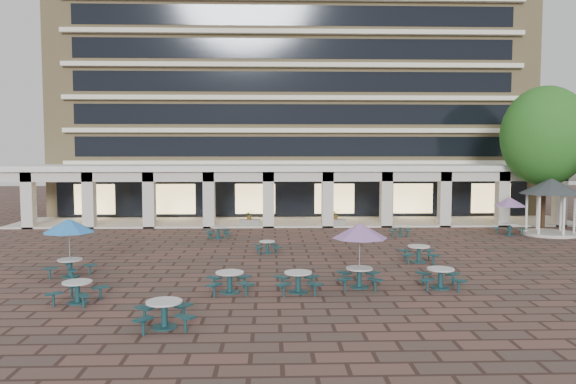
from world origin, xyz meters
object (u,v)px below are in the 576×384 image
at_px(planter_left, 250,220).
at_px(planter_right, 335,219).
at_px(picnic_table_1, 230,280).
at_px(picnic_table_2, 298,280).
at_px(picnic_table_0, 164,312).
at_px(gazebo, 551,193).

distance_m(planter_left, planter_right, 6.23).
distance_m(picnic_table_1, picnic_table_2, 2.65).
relative_size(picnic_table_0, gazebo, 0.54).
distance_m(picnic_table_2, gazebo, 22.48).
bearing_deg(picnic_table_1, picnic_table_2, -7.04).
bearing_deg(gazebo, picnic_table_1, -144.17).
xyz_separation_m(picnic_table_2, planter_right, (3.64, 18.94, 0.02)).
height_order(picnic_table_2, planter_right, planter_right).
xyz_separation_m(picnic_table_0, planter_left, (1.78, 23.13, -0.06)).
xyz_separation_m(picnic_table_0, picnic_table_2, (4.37, 4.19, -0.02)).
bearing_deg(picnic_table_2, gazebo, 38.06).
relative_size(picnic_table_2, planter_right, 1.24).
bearing_deg(picnic_table_2, picnic_table_1, 177.20).
bearing_deg(picnic_table_1, picnic_table_0, -118.25).
height_order(gazebo, planter_left, gazebo).
bearing_deg(picnic_table_0, picnic_table_1, 56.87).
bearing_deg(planter_right, planter_left, -180.00).
distance_m(picnic_table_2, planter_right, 19.29).
bearing_deg(gazebo, planter_right, 161.22).
height_order(picnic_table_0, gazebo, gazebo).
xyz_separation_m(picnic_table_1, planter_right, (6.29, 18.90, 0.01)).
bearing_deg(planter_left, picnic_table_2, -82.21).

